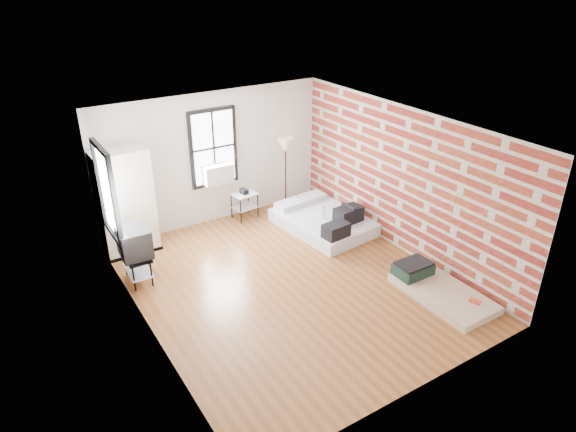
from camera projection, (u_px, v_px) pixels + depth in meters
ground at (290, 283)px, 9.05m from camera, size 6.00×6.00×0.00m
room_shell at (291, 183)px, 8.66m from camera, size 5.02×6.02×2.80m
mattress_main at (325, 220)px, 10.84m from camera, size 1.69×2.17×0.65m
mattress_bare at (436, 287)px, 8.73m from camera, size 0.93×1.75×0.37m
wardrobe at (125, 202)px, 9.64m from camera, size 1.04×0.60×2.06m
side_table at (244, 198)px, 11.16m from camera, size 0.57×0.48×0.68m
floor_lamp at (286, 149)px, 11.16m from camera, size 0.36×0.36×1.68m
tv_stand at (135, 244)px, 8.81m from camera, size 0.54×0.74×1.02m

